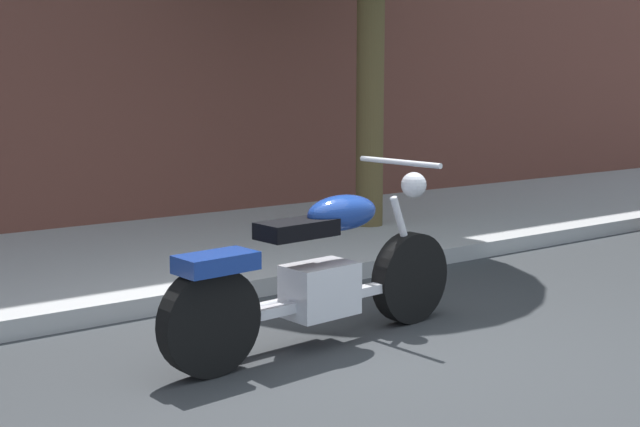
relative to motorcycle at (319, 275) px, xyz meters
name	(u,v)px	position (x,y,z in m)	size (l,w,h in m)	color
ground_plane	(375,358)	(0.12, -0.39, -0.45)	(60.00, 60.00, 0.00)	#303335
sidewalk	(145,258)	(0.12, 2.75, -0.38)	(24.93, 3.09, 0.14)	#A3A3A3
motorcycle	(319,275)	(0.00, 0.00, 0.00)	(2.22, 0.70, 1.11)	black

